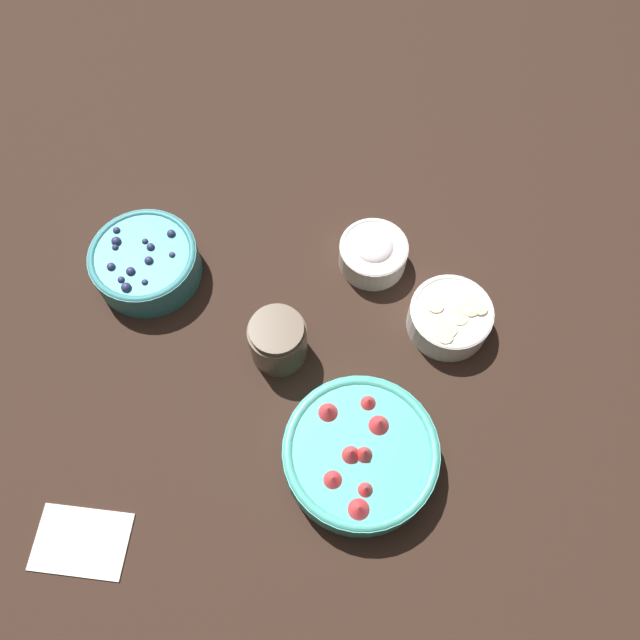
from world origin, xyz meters
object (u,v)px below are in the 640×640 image
object	(u,v)px
bowl_strawberries	(360,453)
jar_chocolate	(278,341)
bowl_bananas	(450,317)
bowl_blueberries	(145,261)
bowl_cream	(373,252)

from	to	relation	value
bowl_strawberries	jar_chocolate	xyz separation A→B (m)	(0.11, -0.18, 0.00)
bowl_bananas	bowl_strawberries	bearing A→B (deg)	51.65
bowl_strawberries	jar_chocolate	distance (m)	0.21
bowl_bananas	jar_chocolate	bearing A→B (deg)	5.43
jar_chocolate	bowl_blueberries	bearing A→B (deg)	-37.15
bowl_cream	jar_chocolate	world-z (taller)	jar_chocolate
bowl_cream	bowl_blueberries	bearing A→B (deg)	-1.07
bowl_bananas	jar_chocolate	world-z (taller)	jar_chocolate
bowl_strawberries	bowl_bananas	size ratio (longest dim) A/B	1.70
bowl_blueberries	jar_chocolate	distance (m)	0.27
bowl_blueberries	jar_chocolate	bearing A→B (deg)	142.85
bowl_blueberries	bowl_strawberries	bearing A→B (deg)	133.15
bowl_cream	jar_chocolate	bearing A→B (deg)	42.96
jar_chocolate	bowl_cream	bearing A→B (deg)	-137.04
jar_chocolate	bowl_bananas	bearing A→B (deg)	-174.57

